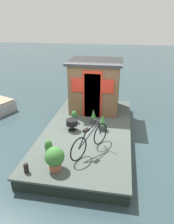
% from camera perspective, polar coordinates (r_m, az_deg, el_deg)
% --- Properties ---
extents(ground_plane, '(60.00, 60.00, 0.00)m').
position_cam_1_polar(ground_plane, '(7.63, 0.26, -7.09)').
color(ground_plane, '#2D4247').
extents(houseboat_deck, '(5.74, 2.93, 0.42)m').
position_cam_1_polar(houseboat_deck, '(7.52, 0.26, -5.72)').
color(houseboat_deck, '#424C47').
rests_on(houseboat_deck, ground_plane).
extents(houseboat_cabin, '(1.82, 2.09, 2.03)m').
position_cam_1_polar(houseboat_cabin, '(8.64, 2.26, 7.18)').
color(houseboat_cabin, brown).
rests_on(houseboat_cabin, houseboat_deck).
extents(bicycle, '(1.52, 0.84, 0.81)m').
position_cam_1_polar(bicycle, '(6.01, 0.86, -7.54)').
color(bicycle, black).
rests_on(bicycle, houseboat_deck).
extents(potted_plant_mint, '(0.22, 0.22, 0.50)m').
position_cam_1_polar(potted_plant_mint, '(5.99, -10.30, -9.47)').
color(potted_plant_mint, '#38383D').
rests_on(potted_plant_mint, houseboat_deck).
extents(potted_plant_rosemary, '(0.50, 0.50, 0.63)m').
position_cam_1_polar(potted_plant_rosemary, '(5.44, -8.69, -12.12)').
color(potted_plant_rosemary, '#935138').
rests_on(potted_plant_rosemary, houseboat_deck).
extents(potted_plant_ivy, '(0.20, 0.20, 0.55)m').
position_cam_1_polar(potted_plant_ivy, '(7.64, 1.73, -1.31)').
color(potted_plant_ivy, '#38383D').
rests_on(potted_plant_ivy, houseboat_deck).
extents(potted_plant_thyme, '(0.27, 0.27, 0.56)m').
position_cam_1_polar(potted_plant_thyme, '(7.21, 4.24, -2.93)').
color(potted_plant_thyme, '#38383D').
rests_on(potted_plant_thyme, houseboat_deck).
extents(potted_plant_fern, '(0.22, 0.22, 0.44)m').
position_cam_1_polar(potted_plant_fern, '(7.77, -3.44, -1.17)').
color(potted_plant_fern, '#38383D').
rests_on(potted_plant_fern, houseboat_deck).
extents(charcoal_grill, '(0.39, 0.39, 0.38)m').
position_cam_1_polar(charcoal_grill, '(7.20, -4.09, -2.92)').
color(charcoal_grill, black).
rests_on(charcoal_grill, houseboat_deck).
extents(mooring_bollard, '(0.13, 0.13, 0.27)m').
position_cam_1_polar(mooring_bollard, '(5.60, -16.08, -14.16)').
color(mooring_bollard, black).
rests_on(mooring_bollard, houseboat_deck).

